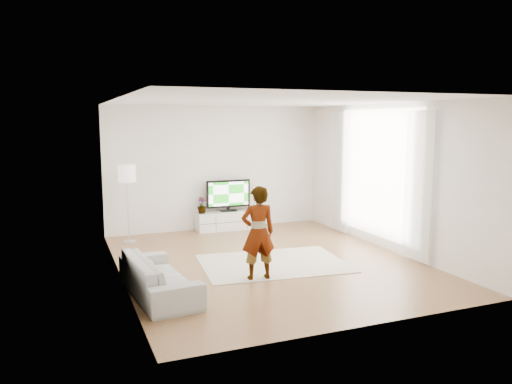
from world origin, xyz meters
name	(u,v)px	position (x,y,z in m)	size (l,w,h in m)	color
floor	(267,262)	(0.00, 0.00, 0.00)	(6.00, 6.00, 0.00)	#A26D49
ceiling	(268,101)	(0.00, 0.00, 2.80)	(6.00, 6.00, 0.00)	white
wall_left	(119,191)	(-2.50, 0.00, 1.40)	(0.02, 6.00, 2.80)	white
wall_right	(388,177)	(2.50, 0.00, 1.40)	(0.02, 6.00, 2.80)	white
wall_back	(216,168)	(0.00, 3.00, 1.40)	(5.00, 0.02, 2.80)	white
wall_front	(368,213)	(0.00, -3.00, 1.40)	(5.00, 0.02, 2.80)	white
window	(378,173)	(2.48, 0.30, 1.45)	(0.01, 2.60, 2.50)	white
curtain_near	(419,186)	(2.40, -1.00, 1.35)	(0.04, 0.70, 2.60)	white
curtain_far	(339,172)	(2.40, 1.60, 1.35)	(0.04, 0.70, 2.60)	white
media_console	(229,220)	(0.22, 2.76, 0.21)	(1.49, 0.43, 0.42)	white
television	(228,194)	(0.22, 2.79, 0.81)	(1.03, 0.20, 0.72)	black
game_console	(255,205)	(0.87, 2.76, 0.52)	(0.08, 0.15, 0.20)	white
potted_plant	(202,205)	(-0.41, 2.77, 0.60)	(0.20, 0.20, 0.36)	#3F7238
rug	(273,263)	(0.05, -0.14, 0.01)	(2.47, 1.78, 0.01)	beige
player	(258,233)	(-0.51, -0.83, 0.75)	(0.54, 0.35, 1.47)	#334772
sofa	(159,276)	(-2.09, -0.96, 0.28)	(1.89, 0.74, 0.55)	#B1B1AC
floor_lamp	(127,177)	(-2.06, 2.38, 1.35)	(0.35, 0.35, 1.59)	silver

